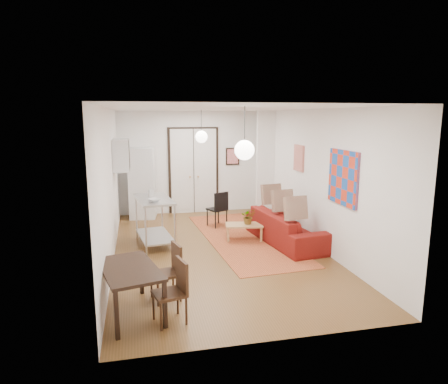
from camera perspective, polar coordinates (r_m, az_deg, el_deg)
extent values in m
plane|color=brown|center=(8.41, -0.85, -8.30)|extent=(7.00, 7.00, 0.00)
cube|color=white|center=(7.95, -0.91, 11.85)|extent=(4.20, 7.00, 0.02)
cube|color=white|center=(11.48, -4.41, 4.24)|extent=(4.20, 0.02, 2.90)
cube|color=white|center=(4.76, 7.65, -5.20)|extent=(4.20, 0.02, 2.90)
cube|color=white|center=(7.91, -15.95, 0.90)|extent=(0.02, 7.00, 2.90)
cube|color=white|center=(8.72, 12.77, 1.93)|extent=(0.02, 7.00, 2.90)
cube|color=silver|center=(11.46, -4.36, 2.98)|extent=(1.44, 0.06, 2.50)
cube|color=white|center=(10.98, 5.94, 3.92)|extent=(0.50, 0.10, 2.90)
cube|color=silver|center=(9.33, -14.47, 5.21)|extent=(0.35, 1.00, 0.70)
cube|color=red|center=(7.58, 16.66, 1.97)|extent=(0.05, 1.00, 1.00)
cube|color=beige|center=(9.39, 10.65, 4.78)|extent=(0.05, 0.50, 0.60)
cube|color=red|center=(11.65, 1.24, 5.11)|extent=(0.40, 0.03, 0.50)
cube|color=#9B6C40|center=(9.83, -15.27, 5.73)|extent=(0.03, 0.44, 0.54)
sphere|color=white|center=(9.93, -3.24, 7.88)|extent=(0.30, 0.30, 0.30)
cylinder|color=black|center=(9.92, -3.26, 10.18)|extent=(0.01, 0.01, 0.50)
sphere|color=white|center=(6.03, 2.94, 5.99)|extent=(0.30, 0.30, 0.30)
cylinder|color=black|center=(6.01, 2.98, 9.80)|extent=(0.01, 0.01, 0.50)
cube|color=#BA5B2E|center=(9.24, 2.81, -6.52)|extent=(1.96, 4.53, 0.01)
imported|color=maroon|center=(8.93, 8.85, -5.00)|extent=(1.24, 2.45, 0.69)
cube|color=tan|center=(9.00, 2.89, -4.73)|extent=(0.89, 0.60, 0.04)
cube|color=tan|center=(8.79, 0.88, -6.33)|extent=(0.05, 0.05, 0.33)
cube|color=tan|center=(8.98, 5.45, -6.01)|extent=(0.05, 0.05, 0.33)
cube|color=tan|center=(9.13, 0.35, -5.67)|extent=(0.05, 0.05, 0.33)
cube|color=tan|center=(9.31, 4.76, -5.38)|extent=(0.05, 0.05, 0.33)
imported|color=#366E31|center=(8.97, 3.52, -3.48)|extent=(0.37, 0.33, 0.36)
cube|color=#B2B5B7|center=(8.61, -9.99, -1.05)|extent=(0.85, 1.43, 0.04)
cube|color=#B2B5B7|center=(8.81, -9.82, -6.20)|extent=(0.81, 1.38, 0.03)
cylinder|color=#B2B5B7|center=(8.11, -11.77, -5.53)|extent=(0.04, 0.04, 1.01)
cylinder|color=#B2B5B7|center=(8.13, -7.57, -5.35)|extent=(0.04, 0.04, 1.01)
cylinder|color=#B2B5B7|center=(9.33, -11.89, -3.38)|extent=(0.04, 0.04, 1.01)
cylinder|color=#B2B5B7|center=(9.35, -8.25, -3.22)|extent=(0.04, 0.04, 1.01)
imported|color=silver|center=(8.31, -9.90, -1.12)|extent=(0.32, 0.32, 0.06)
imported|color=teal|center=(8.83, -10.41, 0.08)|extent=(0.13, 0.13, 0.21)
cube|color=silver|center=(11.09, -11.57, 1.26)|extent=(0.76, 0.76, 1.92)
cube|color=black|center=(5.78, -13.38, -10.65)|extent=(1.00, 1.39, 0.04)
cube|color=black|center=(5.41, -16.75, -16.42)|extent=(0.07, 0.07, 0.64)
cube|color=black|center=(5.39, -9.84, -16.20)|extent=(0.07, 0.07, 0.64)
cube|color=black|center=(6.46, -16.01, -11.76)|extent=(0.07, 0.07, 0.64)
cube|color=black|center=(6.44, -10.35, -11.56)|extent=(0.07, 0.07, 0.64)
cube|color=#381E11|center=(6.21, -8.37, -11.50)|extent=(0.49, 0.48, 0.04)
cube|color=#381E11|center=(6.30, -8.55, -8.89)|extent=(0.13, 0.39, 0.43)
cylinder|color=#381E11|center=(6.12, -9.79, -13.97)|extent=(0.03, 0.03, 0.41)
cylinder|color=#381E11|center=(6.14, -6.59, -13.80)|extent=(0.03, 0.03, 0.41)
cylinder|color=#381E11|center=(6.44, -9.95, -12.68)|extent=(0.03, 0.03, 0.41)
cylinder|color=#381E11|center=(6.46, -6.93, -12.52)|extent=(0.03, 0.03, 0.41)
cube|color=#381E11|center=(5.57, -7.82, -14.20)|extent=(0.49, 0.48, 0.04)
cube|color=#381E11|center=(5.64, -8.04, -11.25)|extent=(0.13, 0.39, 0.43)
cylinder|color=#381E11|center=(5.49, -9.41, -17.00)|extent=(0.03, 0.03, 0.41)
cylinder|color=#381E11|center=(5.51, -5.80, -16.79)|extent=(0.03, 0.03, 0.41)
cylinder|color=#381E11|center=(5.80, -9.61, -15.40)|extent=(0.03, 0.03, 0.41)
cylinder|color=#381E11|center=(5.82, -6.22, -15.21)|extent=(0.03, 0.03, 0.41)
cube|color=black|center=(10.07, -1.02, -2.48)|extent=(0.55, 0.55, 0.04)
cube|color=black|center=(10.20, -1.23, -0.93)|extent=(0.39, 0.21, 0.44)
cylinder|color=black|center=(9.92, -1.81, -3.99)|extent=(0.03, 0.03, 0.44)
cylinder|color=black|center=(9.99, 0.18, -3.89)|extent=(0.03, 0.03, 0.44)
cylinder|color=black|center=(10.26, -2.17, -3.50)|extent=(0.03, 0.03, 0.44)
cylinder|color=black|center=(10.33, -0.25, -3.40)|extent=(0.03, 0.03, 0.44)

